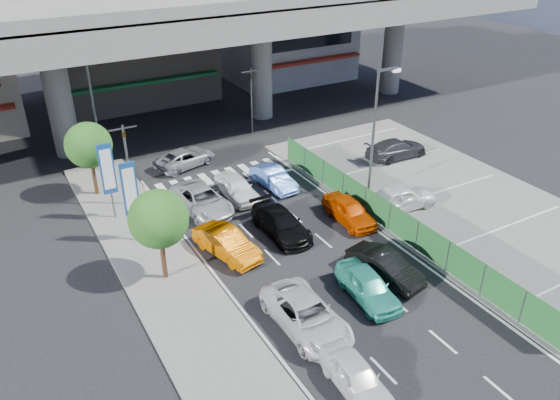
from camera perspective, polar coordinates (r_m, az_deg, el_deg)
ground at (r=27.12m, az=5.27°, el=-8.16°), size 120.00×120.00×0.00m
parking_lot at (r=34.84m, az=18.43°, el=-0.60°), size 12.00×28.00×0.06m
sidewalk_left at (r=27.53m, az=-11.84°, el=-7.94°), size 4.00×30.00×0.12m
fence_run at (r=30.14m, az=12.60°, el=-2.62°), size 0.16×22.00×1.80m
expressway at (r=42.23m, az=-12.19°, el=17.91°), size 64.00×14.00×10.75m
building_center at (r=52.83m, az=-16.13°, el=18.12°), size 14.00×10.90×15.00m
building_east at (r=58.21m, az=0.44°, el=18.55°), size 12.00×10.90×12.00m
traffic_light_left at (r=32.66m, az=-15.86°, el=5.47°), size 1.60×1.24×5.20m
traffic_light_right at (r=42.69m, az=-3.05°, el=11.92°), size 1.60×1.24×5.20m
street_lamp_right at (r=32.97m, az=10.06°, el=7.92°), size 1.65×0.22×8.00m
street_lamp_left at (r=37.89m, az=-18.70°, el=9.59°), size 1.65×0.22×8.00m
signboard_near at (r=29.25m, az=-15.38°, el=0.87°), size 0.80×0.14×4.70m
signboard_far at (r=31.84m, az=-17.57°, el=2.87°), size 0.80×0.14×4.70m
tree_near at (r=25.73m, az=-12.57°, el=-1.97°), size 2.80×2.80×4.80m
tree_far at (r=34.86m, az=-19.38°, el=5.41°), size 2.80×2.80×4.80m
van_white_back_left at (r=21.61m, az=7.96°, el=-17.80°), size 1.69×3.76×1.25m
sedan_white_mid_left at (r=23.85m, az=2.79°, el=-11.93°), size 2.30×4.97×1.38m
taxi_teal_mid at (r=25.74m, az=9.16°, el=-8.86°), size 1.97×4.12×1.36m
hatch_black_mid_right at (r=27.15m, az=10.91°, el=-6.84°), size 2.22×4.27×1.34m
taxi_orange_left at (r=28.45m, az=-5.58°, el=-4.53°), size 2.44×4.42×1.38m
sedan_black_mid at (r=30.08m, az=0.10°, el=-2.43°), size 1.92×4.64×1.34m
taxi_orange_right at (r=31.49m, az=7.25°, el=-1.12°), size 1.77×4.07×1.37m
wagon_silver_front_left at (r=32.69m, az=-8.19°, el=0.02°), size 2.74×5.15×1.38m
sedan_white_front_mid at (r=33.87m, az=-4.54°, el=1.31°), size 1.71×4.08×1.38m
kei_truck_front_right at (r=35.07m, az=-0.69°, el=2.32°), size 1.68×4.00×1.28m
crossing_wagon_silver at (r=38.55m, az=-9.90°, el=4.36°), size 4.79×3.15×1.22m
parked_sedan_white at (r=33.19m, az=12.52°, el=0.29°), size 4.53×2.15×1.50m
parked_sedan_dgrey at (r=40.00m, az=12.07°, el=5.26°), size 4.74×2.00×1.36m
traffic_cone at (r=32.91m, az=11.37°, el=-0.57°), size 0.50×0.50×0.76m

